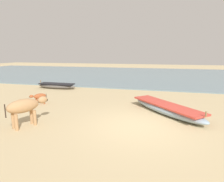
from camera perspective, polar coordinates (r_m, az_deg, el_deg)
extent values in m
plane|color=tan|center=(7.34, 7.76, -10.30)|extent=(80.00, 80.00, 0.00)
cube|color=slate|center=(24.03, 12.87, 4.63)|extent=(60.00, 20.00, 0.08)
ellipsoid|color=#8CA5B7|center=(8.98, 15.73, -5.12)|extent=(3.54, 3.73, 0.44)
cube|color=#CC3F33|center=(8.93, 15.80, -3.97)|extent=(3.18, 3.34, 0.07)
cube|color=olive|center=(8.73, 17.22, -4.85)|extent=(0.64, 0.60, 0.04)
cylinder|color=olive|center=(7.67, 26.01, -6.17)|extent=(0.06, 0.06, 0.20)
ellipsoid|color=#5B5651|center=(15.28, -15.99, 1.44)|extent=(3.08, 0.86, 0.39)
cube|color=black|center=(15.25, -16.02, 2.06)|extent=(2.71, 0.84, 0.07)
cube|color=olive|center=(15.38, -16.74, 1.87)|extent=(0.13, 0.69, 0.04)
cylinder|color=olive|center=(16.02, -20.35, 2.68)|extent=(0.06, 0.06, 0.20)
ellipsoid|color=tan|center=(7.69, -24.79, -4.01)|extent=(0.93, 1.25, 0.51)
ellipsoid|color=tan|center=(8.00, -19.83, -2.44)|extent=(0.38, 0.44, 0.27)
sphere|color=#2D2119|center=(8.09, -18.78, -2.46)|extent=(0.14, 0.14, 0.11)
cylinder|color=tan|center=(8.07, -22.69, -6.89)|extent=(0.12, 0.12, 0.58)
cylinder|color=tan|center=(7.85, -21.85, -7.32)|extent=(0.12, 0.12, 0.58)
cylinder|color=tan|center=(7.82, -27.14, -7.86)|extent=(0.12, 0.12, 0.58)
cylinder|color=tan|center=(7.59, -26.40, -8.34)|extent=(0.12, 0.12, 0.58)
cylinder|color=#2D2119|center=(7.48, -29.02, -5.21)|extent=(0.04, 0.04, 0.48)
ellipsoid|color=#9E4C28|center=(10.84, -20.53, -1.43)|extent=(0.60, 0.66, 0.28)
ellipsoid|color=#9E4C28|center=(10.72, -22.72, -1.46)|extent=(0.23, 0.24, 0.15)
sphere|color=#2D2119|center=(10.70, -23.20, -1.62)|extent=(0.08, 0.08, 0.06)
cylinder|color=#9E4C28|center=(10.78, -21.27, -3.07)|extent=(0.06, 0.06, 0.32)
cylinder|color=#9E4C28|center=(10.91, -21.48, -2.92)|extent=(0.06, 0.06, 0.32)
cylinder|color=#9E4C28|center=(10.89, -19.38, -2.81)|extent=(0.06, 0.06, 0.32)
cylinder|color=#9E4C28|center=(11.02, -19.61, -2.66)|extent=(0.06, 0.06, 0.32)
cylinder|color=#2D2119|center=(10.94, -18.83, -1.35)|extent=(0.02, 0.02, 0.26)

